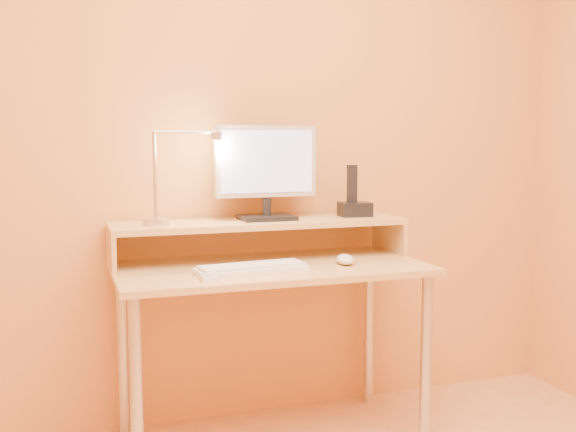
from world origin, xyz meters
name	(u,v)px	position (x,y,z in m)	size (l,w,h in m)	color
wall_back	(248,129)	(0.00, 1.50, 1.25)	(3.00, 0.04, 2.50)	#D68C47
desk_leg_fl	(137,398)	(-0.55, 0.93, 0.35)	(0.04, 0.04, 0.69)	silver
desk_leg_fr	(426,362)	(0.55, 0.93, 0.35)	(0.04, 0.04, 0.69)	silver
desk_leg_bl	(123,353)	(-0.55, 1.43, 0.35)	(0.04, 0.04, 0.69)	silver
desk_leg_br	(369,328)	(0.55, 1.43, 0.35)	(0.04, 0.04, 0.69)	silver
desk_lower	(271,268)	(0.00, 1.18, 0.71)	(1.20, 0.60, 0.03)	tan
shelf_riser_left	(111,250)	(-0.59, 1.33, 0.79)	(0.02, 0.30, 0.14)	tan
shelf_riser_right	(389,236)	(0.59, 1.33, 0.79)	(0.02, 0.30, 0.14)	tan
desk_shelf	(260,223)	(0.00, 1.33, 0.87)	(1.20, 0.30, 0.03)	tan
monitor_foot	(267,218)	(0.03, 1.33, 0.89)	(0.22, 0.16, 0.02)	black
monitor_neck	(267,207)	(0.03, 1.33, 0.93)	(0.04, 0.04, 0.07)	black
monitor_panel	(266,161)	(0.03, 1.34, 1.12)	(0.42, 0.04, 0.29)	#BBBBBC
monitor_back	(264,161)	(0.03, 1.36, 1.12)	(0.38, 0.01, 0.25)	black
monitor_screen	(267,162)	(0.03, 1.32, 1.12)	(0.39, 0.00, 0.25)	#B3B5F6
lamp_base	(156,222)	(-0.42, 1.30, 0.89)	(0.10, 0.10, 0.03)	silver
lamp_post	(155,176)	(-0.42, 1.30, 1.07)	(0.01, 0.01, 0.33)	silver
lamp_arm	(185,132)	(-0.30, 1.30, 1.24)	(0.01, 0.01, 0.24)	silver
lamp_head	(216,136)	(-0.18, 1.30, 1.22)	(0.04, 0.04, 0.03)	silver
lamp_bulb	(216,140)	(-0.18, 1.30, 1.20)	(0.03, 0.03, 0.00)	#FFEAC6
phone_dock	(355,209)	(0.43, 1.33, 0.91)	(0.13, 0.10, 0.06)	black
phone_handset	(352,184)	(0.41, 1.33, 1.02)	(0.04, 0.03, 0.16)	black
phone_led	(370,210)	(0.47, 1.28, 0.91)	(0.01, 0.00, 0.04)	#2265FF
keyboard	(252,270)	(-0.11, 1.06, 0.73)	(0.41, 0.13, 0.02)	white
mouse	(345,259)	(0.28, 1.10, 0.74)	(0.07, 0.12, 0.04)	silver
remote_control	(206,275)	(-0.29, 1.03, 0.73)	(0.05, 0.20, 0.02)	white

